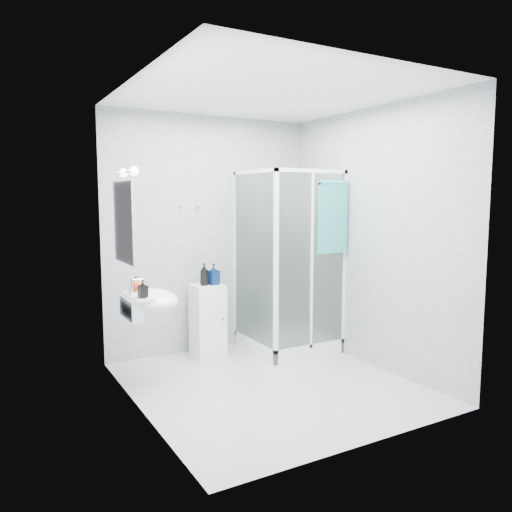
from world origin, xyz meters
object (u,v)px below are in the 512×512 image
storage_cabinet (208,320)px  hand_towel (333,215)px  wall_basin (149,301)px  shampoo_bottle_b (213,274)px  soap_dispenser_black (143,289)px  shampoo_bottle_a (204,274)px  soap_dispenser_orange (136,284)px  shower_enclosure (286,312)px

storage_cabinet → hand_towel: (1.13, -0.68, 1.13)m
wall_basin → hand_towel: size_ratio=0.74×
shampoo_bottle_b → soap_dispenser_black: size_ratio=1.46×
shampoo_bottle_b → shampoo_bottle_a: bearing=178.7°
shampoo_bottle_a → shampoo_bottle_b: (0.11, -0.00, -0.01)m
storage_cabinet → soap_dispenser_black: 1.31m
shampoo_bottle_a → soap_dispenser_black: (-0.88, -0.72, 0.04)m
soap_dispenser_orange → soap_dispenser_black: soap_dispenser_black is taller
shower_enclosure → shampoo_bottle_b: bearing=161.2°
soap_dispenser_orange → wall_basin: bearing=-56.8°
wall_basin → shampoo_bottle_b: 1.07m
hand_towel → shampoo_bottle_a: (-1.18, 0.66, -0.62)m
shampoo_bottle_a → shampoo_bottle_b: bearing=-1.3°
storage_cabinet → hand_towel: 1.74m
storage_cabinet → soap_dispenser_black: size_ratio=5.04×
shampoo_bottle_b → wall_basin: bearing=-147.3°
wall_basin → soap_dispenser_orange: size_ratio=3.68×
shower_enclosure → soap_dispenser_orange: bearing=-173.3°
wall_basin → shampoo_bottle_a: 0.98m
shower_enclosure → shampoo_bottle_b: 0.92m
shampoo_bottle_b → soap_dispenser_orange: 1.07m
soap_dispenser_orange → shampoo_bottle_b: bearing=25.5°
hand_towel → shampoo_bottle_a: size_ratio=3.18×
shower_enclosure → shampoo_bottle_b: shower_enclosure is taller
soap_dispenser_black → shampoo_bottle_a: bearing=39.4°
shampoo_bottle_a → wall_basin: bearing=-143.8°
shampoo_bottle_a → soap_dispenser_black: size_ratio=1.53×
soap_dispenser_black → shampoo_bottle_b: bearing=36.1°
hand_towel → soap_dispenser_black: bearing=-178.3°
soap_dispenser_orange → storage_cabinet: bearing=28.2°
soap_dispenser_orange → hand_towel: bearing=-5.5°
shampoo_bottle_a → shampoo_bottle_b: 0.11m
shower_enclosure → storage_cabinet: (-0.82, 0.28, -0.06)m
hand_towel → soap_dispenser_black: 2.14m
wall_basin → shampoo_bottle_b: (0.90, 0.57, 0.10)m
wall_basin → soap_dispenser_black: soap_dispenser_black is taller
wall_basin → storage_cabinet: bearing=35.7°
hand_towel → shampoo_bottle_b: size_ratio=3.33×
shampoo_bottle_b → shower_enclosure: bearing=-18.8°
shower_enclosure → storage_cabinet: bearing=160.9°
storage_cabinet → shampoo_bottle_a: 0.51m
shampoo_bottle_a → shampoo_bottle_b: size_ratio=1.05×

